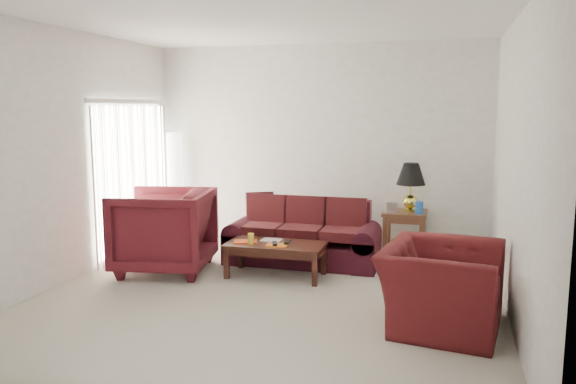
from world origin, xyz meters
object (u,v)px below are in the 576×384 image
(floor_lamp, at_px, (175,186))
(armchair_left, at_px, (164,230))
(coffee_table, at_px, (276,260))
(sofa, at_px, (303,233))
(armchair_right, at_px, (441,287))
(end_table, at_px, (404,234))

(floor_lamp, relative_size, armchair_left, 1.48)
(coffee_table, bearing_deg, sofa, 85.87)
(sofa, distance_m, armchair_right, 2.55)
(coffee_table, bearing_deg, armchair_right, -19.77)
(armchair_right, bearing_deg, coffee_table, 69.19)
(floor_lamp, relative_size, coffee_table, 1.43)
(floor_lamp, height_order, armchair_left, floor_lamp)
(end_table, height_order, coffee_table, end_table)
(end_table, xyz_separation_m, floor_lamp, (-3.54, 0.08, 0.53))
(sofa, bearing_deg, end_table, 30.55)
(floor_lamp, height_order, armchair_right, floor_lamp)
(sofa, relative_size, armchair_left, 1.74)
(floor_lamp, bearing_deg, coffee_table, -34.96)
(end_table, xyz_separation_m, coffee_table, (-1.46, -1.38, -0.11))
(end_table, bearing_deg, floor_lamp, 178.75)
(sofa, xyz_separation_m, armchair_left, (-1.61, -0.84, 0.11))
(armchair_left, xyz_separation_m, coffee_table, (1.44, 0.15, -0.32))
(floor_lamp, distance_m, coffee_table, 2.62)
(armchair_right, bearing_deg, sofa, 53.67)
(end_table, relative_size, coffee_table, 0.54)
(armchair_left, bearing_deg, sofa, 107.15)
(sofa, bearing_deg, armchair_right, -42.26)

